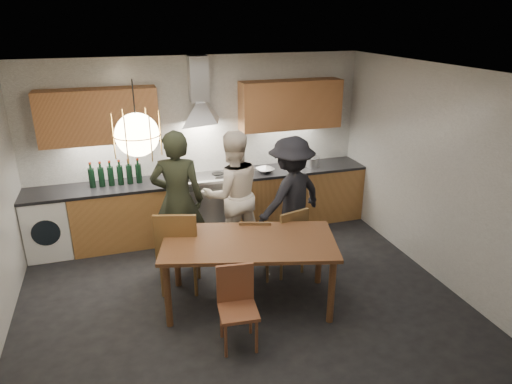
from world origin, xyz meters
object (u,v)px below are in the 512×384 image
object	(u,v)px
dining_table	(249,248)
person_mid	(233,194)
person_right	(291,197)
mixing_bowl	(265,170)
chair_back_left	(178,247)
chair_front	(237,300)
wine_bottles	(115,173)
stock_pot	(313,162)
person_left	(178,200)

from	to	relation	value
dining_table	person_mid	bearing A→B (deg)	98.89
dining_table	person_right	xyz separation A→B (m)	(0.89, 1.00, 0.12)
dining_table	mixing_bowl	bearing A→B (deg)	81.81
dining_table	chair_back_left	world-z (taller)	chair_back_left
chair_front	person_right	world-z (taller)	person_right
mixing_bowl	wine_bottles	world-z (taller)	wine_bottles
person_right	stock_pot	distance (m)	1.18
person_mid	mixing_bowl	distance (m)	0.95
person_mid	chair_front	bearing A→B (deg)	73.38
stock_pot	wine_bottles	bearing A→B (deg)	178.47
chair_back_left	dining_table	bearing A→B (deg)	163.38
person_right	wine_bottles	bearing A→B (deg)	-47.78
chair_front	person_left	bearing A→B (deg)	105.68
dining_table	chair_front	size ratio (longest dim) A/B	2.51
person_mid	stock_pot	xyz separation A→B (m)	(1.48, 0.69, 0.10)
dining_table	wine_bottles	bearing A→B (deg)	139.17
mixing_bowl	stock_pot	bearing A→B (deg)	2.69
chair_back_left	person_left	world-z (taller)	person_left
chair_front	mixing_bowl	distance (m)	2.75
person_left	person_mid	world-z (taller)	person_left
person_mid	wine_bottles	distance (m)	1.68
mixing_bowl	wine_bottles	bearing A→B (deg)	176.91
person_mid	mixing_bowl	world-z (taller)	person_mid
chair_front	wine_bottles	bearing A→B (deg)	117.38
chair_back_left	stock_pot	distance (m)	2.78
stock_pot	person_mid	bearing A→B (deg)	-154.87
wine_bottles	chair_front	bearing A→B (deg)	-68.29
chair_front	person_right	size ratio (longest dim) A/B	0.50
person_mid	person_right	distance (m)	0.78
person_right	stock_pot	xyz separation A→B (m)	(0.73, 0.92, 0.14)
mixing_bowl	chair_back_left	bearing A→B (deg)	-137.41
person_left	stock_pot	world-z (taller)	person_left
dining_table	mixing_bowl	xyz separation A→B (m)	(0.82, 1.88, 0.22)
dining_table	chair_front	distance (m)	0.71
chair_front	person_mid	size ratio (longest dim) A/B	0.48
mixing_bowl	wine_bottles	xyz separation A→B (m)	(-2.15, 0.12, 0.14)
dining_table	person_left	size ratio (longest dim) A/B	1.14
chair_front	chair_back_left	bearing A→B (deg)	117.32
chair_back_left	wine_bottles	size ratio (longest dim) A/B	1.50
person_mid	wine_bottles	size ratio (longest dim) A/B	2.45
stock_pot	mixing_bowl	bearing A→B (deg)	-177.31
dining_table	wine_bottles	size ratio (longest dim) A/B	2.93
chair_front	person_mid	xyz separation A→B (m)	(0.44, 1.81, 0.39)
person_left	wine_bottles	world-z (taller)	person_left
chair_back_left	wine_bottles	xyz separation A→B (m)	(-0.61, 1.53, 0.47)
chair_back_left	mixing_bowl	bearing A→B (deg)	-121.59
mixing_bowl	stock_pot	distance (m)	0.80
person_mid	stock_pot	bearing A→B (deg)	-157.74
person_left	wine_bottles	bearing A→B (deg)	-35.50
mixing_bowl	chair_front	bearing A→B (deg)	-114.46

